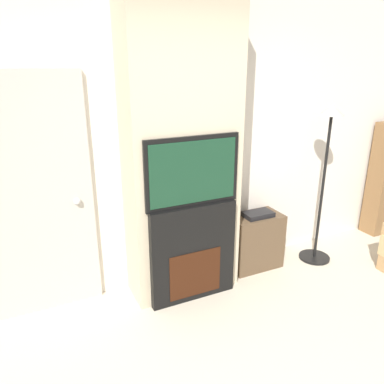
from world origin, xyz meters
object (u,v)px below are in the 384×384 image
at_px(television, 192,172).
at_px(floor_lamp, 325,166).
at_px(fireplace, 192,253).
at_px(media_stand, 255,240).

height_order(television, floor_lamp, floor_lamp).
bearing_deg(fireplace, media_stand, 14.55).
xyz_separation_m(television, media_stand, (0.84, 0.22, -0.92)).
distance_m(fireplace, media_stand, 0.88).
distance_m(fireplace, floor_lamp, 1.66).
bearing_deg(television, media_stand, 14.68).
height_order(fireplace, television, television).
bearing_deg(media_stand, television, -165.32).
relative_size(television, floor_lamp, 0.50).
height_order(television, media_stand, television).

